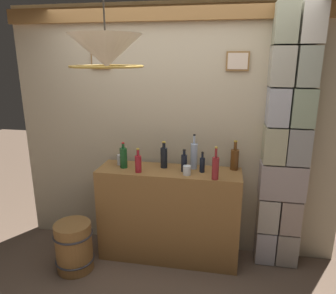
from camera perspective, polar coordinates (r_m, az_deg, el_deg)
The scene contains 15 objects.
panelled_rear_partition at distance 3.27m, azimuth 1.07°, elevation 3.77°, with size 3.39×0.15×2.56m.
stone_pillar at distance 3.19m, azimuth 20.53°, elevation 0.29°, with size 0.42×0.30×2.49m.
bar_shelf_unit at distance 3.31m, azimuth 0.16°, elevation -12.14°, with size 1.42×0.41×0.98m, color olive.
liquor_bottle_mezcal at distance 3.05m, azimuth 6.23°, elevation -3.15°, with size 0.05×0.05×0.20m.
liquor_bottle_tequila at distance 2.88m, azimuth 8.61°, elevation -3.70°, with size 0.06×0.06×0.31m.
liquor_bottle_amaro at distance 3.18m, azimuth -8.08°, elevation -1.89°, with size 0.07×0.07×0.26m.
liquor_bottle_vermouth at distance 3.05m, azimuth 2.94°, elevation -2.83°, with size 0.06×0.06×0.22m.
liquor_bottle_scotch at distance 3.04m, azimuth -5.43°, elevation -2.94°, with size 0.06×0.06×0.24m.
liquor_bottle_rum at distance 3.12m, azimuth 4.73°, elevation -1.57°, with size 0.07×0.07×0.35m.
liquor_bottle_bourbon at distance 3.15m, azimuth -0.75°, elevation -1.83°, with size 0.07×0.07×0.27m.
liquor_bottle_port at distance 3.16m, azimuth 12.00°, elevation -2.11°, with size 0.08×0.08×0.30m.
glass_tumbler_rocks at distance 2.98m, azimuth 3.46°, elevation -4.24°, with size 0.08×0.08×0.09m.
glass_tumbler_highball at distance 3.28m, azimuth -8.70°, elevation -2.31°, with size 0.06×0.06×0.11m.
pendant_lamp at distance 2.14m, azimuth -11.20°, elevation 16.61°, with size 0.48×0.48×0.59m.
wooden_barrel at distance 3.38m, azimuth -16.69°, elevation -16.92°, with size 0.38×0.38×0.50m.
Camera 1 is at (0.53, -2.06, 2.04)m, focal length 33.56 mm.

